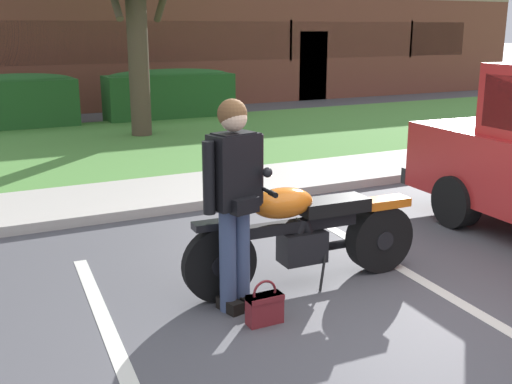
{
  "coord_description": "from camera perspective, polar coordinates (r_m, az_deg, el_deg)",
  "views": [
    {
      "loc": [
        -3.11,
        -3.52,
        2.23
      ],
      "look_at": [
        -0.76,
        1.11,
        0.85
      ],
      "focal_mm": 43.77,
      "sensor_mm": 36.0,
      "label": 1
    }
  ],
  "objects": [
    {
      "name": "rider_person",
      "position": [
        4.86,
        -2.0,
        0.13
      ],
      "size": [
        0.56,
        0.35,
        1.7
      ],
      "color": "black",
      "rests_on": "ground"
    },
    {
      "name": "hedge_left",
      "position": [
        14.95,
        -21.01,
        7.82
      ],
      "size": [
        2.56,
        0.9,
        1.24
      ],
      "color": "#235623",
      "rests_on": "ground"
    },
    {
      "name": "motorcycle",
      "position": [
        5.53,
        5.24,
        -3.62
      ],
      "size": [
        2.24,
        0.82,
        1.18
      ],
      "color": "black",
      "rests_on": "ground"
    },
    {
      "name": "concrete_walk",
      "position": [
        8.81,
        -5.35,
        0.42
      ],
      "size": [
        60.0,
        1.5,
        0.08
      ],
      "primitive_type": "cube",
      "color": "#B7B2A8",
      "rests_on": "ground"
    },
    {
      "name": "grass_lawn",
      "position": [
        12.34,
        -11.87,
        4.27
      ],
      "size": [
        60.0,
        6.07,
        0.06
      ],
      "primitive_type": "cube",
      "color": "#518E3D",
      "rests_on": "ground"
    },
    {
      "name": "ground_plane",
      "position": [
        5.19,
        13.42,
        -10.97
      ],
      "size": [
        140.0,
        140.0,
        0.0
      ],
      "primitive_type": "plane",
      "color": "#4C4C51"
    },
    {
      "name": "hedge_center_left",
      "position": [
        15.72,
        -7.89,
        8.96
      ],
      "size": [
        3.17,
        0.9,
        1.24
      ],
      "color": "#235623",
      "rests_on": "ground"
    },
    {
      "name": "curb_strip",
      "position": [
        8.05,
        -3.12,
        -0.79
      ],
      "size": [
        60.0,
        0.2,
        0.12
      ],
      "primitive_type": "cube",
      "color": "#B7B2A8",
      "rests_on": "ground"
    },
    {
      "name": "handbag",
      "position": [
        4.88,
        0.8,
        -10.39
      ],
      "size": [
        0.28,
        0.13,
        0.36
      ],
      "color": "maroon",
      "rests_on": "ground"
    },
    {
      "name": "stall_stripe_0",
      "position": [
        4.42,
        -11.93,
        -15.68
      ],
      "size": [
        0.43,
        4.4,
        0.01
      ],
      "primitive_type": "cube",
      "rotation": [
        0.0,
        0.0,
        -0.07
      ],
      "color": "silver",
      "rests_on": "ground"
    },
    {
      "name": "stall_stripe_1",
      "position": [
        5.69,
        16.7,
        -8.8
      ],
      "size": [
        0.43,
        4.4,
        0.01
      ],
      "primitive_type": "cube",
      "rotation": [
        0.0,
        0.0,
        -0.07
      ],
      "color": "silver",
      "rests_on": "ground"
    },
    {
      "name": "brick_building",
      "position": [
        21.7,
        -13.76,
        13.23
      ],
      "size": [
        27.58,
        8.71,
        3.54
      ],
      "color": "brown",
      "rests_on": "ground"
    }
  ]
}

